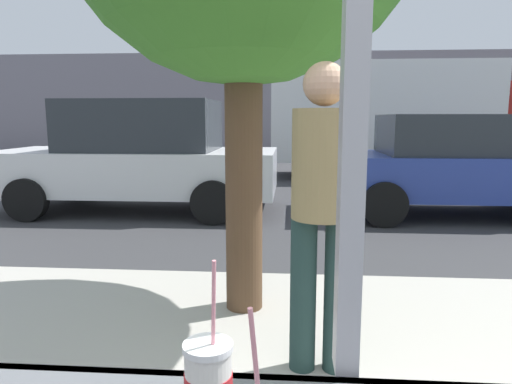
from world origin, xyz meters
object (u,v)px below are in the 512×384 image
soda_cup_right (209,383)px  parked_car_white (140,156)px  parked_car_blue (457,164)px  pedestrian (322,200)px  box_truck (408,116)px

soda_cup_right → parked_car_white: (-2.31, 6.55, -0.14)m
soda_cup_right → parked_car_blue: 7.09m
pedestrian → parked_car_white: bearing=117.9°
parked_car_blue → pedestrian: size_ratio=2.54×
parked_car_blue → pedestrian: pedestrian is taller
soda_cup_right → parked_car_blue: parked_car_blue is taller
box_truck → parked_car_white: bearing=-138.8°
parked_car_white → pedestrian: bearing=-62.1°
parked_car_blue → pedestrian: (-2.41, -4.95, 0.28)m
parked_car_white → box_truck: size_ratio=0.63×
soda_cup_right → pedestrian: (0.31, 1.60, 0.05)m
parked_car_white → parked_car_blue: size_ratio=1.09×
parked_car_blue → box_truck: box_truck is taller
soda_cup_right → parked_car_blue: size_ratio=0.08×
soda_cup_right → box_truck: size_ratio=0.04×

